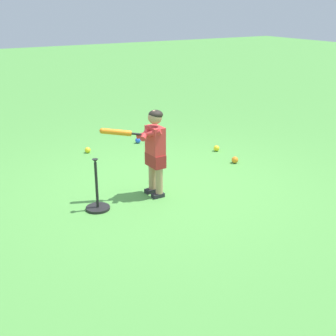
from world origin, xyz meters
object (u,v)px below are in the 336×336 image
Objects in this scene: play_ball_center_lawn at (235,160)px; batting_tee at (98,201)px; child_batter at (153,145)px; play_ball_far_right at (88,150)px; play_ball_by_bucket at (216,148)px; play_ball_behind_batter at (138,140)px.

play_ball_center_lawn is 0.16× the size of batting_tee.
child_batter is 11.55× the size of play_ball_far_right.
play_ball_center_lawn reaches higher than play_ball_far_right.
play_ball_by_bucket is at bearing -157.17° from batting_tee.
play_ball_far_right is (1.83, -0.98, -0.00)m from play_ball_by_bucket.
play_ball_center_lawn is at bearing 115.53° from play_ball_behind_batter.
child_batter is 11.35× the size of play_ball_behind_batter.
batting_tee reaches higher than play_ball_center_lawn.
play_ball_by_bucket is at bearing -100.06° from play_ball_center_lawn.
child_batter reaches higher than batting_tee.
child_batter is at bearing -177.35° from batting_tee.
play_ball_behind_batter is 1.82m from play_ball_center_lawn.
play_ball_far_right is 0.15× the size of batting_tee.
play_ball_by_bucket is 2.07m from play_ball_far_right.
play_ball_center_lawn is 0.61m from play_ball_by_bucket.
batting_tee is (1.60, 2.09, 0.06)m from play_ball_behind_batter.
child_batter is 10.71× the size of play_ball_center_lawn.
batting_tee reaches higher than play_ball_far_right.
play_ball_behind_batter is at bearing -49.34° from play_ball_by_bucket.
play_ball_center_lawn is 1.06× the size of play_ball_by_bucket.
play_ball_center_lawn is at bearing -169.46° from batting_tee.
play_ball_by_bucket is at bearing 130.66° from play_ball_behind_batter.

